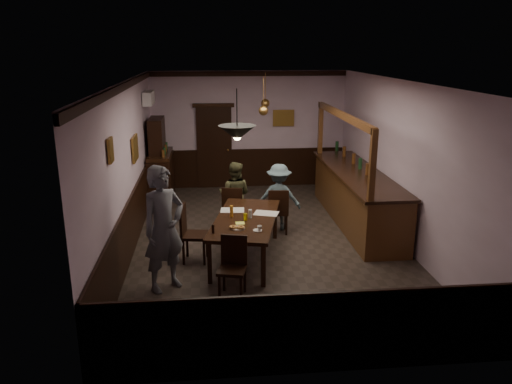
{
  "coord_description": "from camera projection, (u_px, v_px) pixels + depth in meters",
  "views": [
    {
      "loc": [
        -1.07,
        -8.79,
        3.58
      ],
      "look_at": [
        -0.26,
        -0.53,
        1.15
      ],
      "focal_mm": 35.0,
      "sensor_mm": 36.0,
      "label": 1
    }
  ],
  "objects": [
    {
      "name": "person_seated_right",
      "position": [
        279.0,
        197.0,
        10.0
      ],
      "size": [
        0.96,
        0.69,
        1.35
      ],
      "primitive_type": "imported",
      "rotation": [
        0.0,
        0.0,
        2.91
      ],
      "color": "slate",
      "rests_on": "ground"
    },
    {
      "name": "pastry_plate",
      "position": [
        238.0,
        228.0,
        8.05
      ],
      "size": [
        0.22,
        0.22,
        0.01
      ],
      "primitive_type": "cylinder",
      "color": "white",
      "rests_on": "dining_table"
    },
    {
      "name": "picture_left_small",
      "position": [
        111.0,
        150.0,
        7.14
      ],
      "size": [
        0.04,
        0.28,
        0.36
      ],
      "color": "olive",
      "rests_on": "ground"
    },
    {
      "name": "chair_side",
      "position": [
        190.0,
        231.0,
        8.53
      ],
      "size": [
        0.49,
        0.49,
        1.0
      ],
      "rotation": [
        0.0,
        0.0,
        1.43
      ],
      "color": "black",
      "rests_on": "ground"
    },
    {
      "name": "newspaper_left",
      "position": [
        232.0,
        210.0,
        8.95
      ],
      "size": [
        0.44,
        0.33,
        0.01
      ],
      "primitive_type": "cube",
      "rotation": [
        0.0,
        0.0,
        -0.08
      ],
      "color": "silver",
      "rests_on": "dining_table"
    },
    {
      "name": "person_standing",
      "position": [
        164.0,
        229.0,
        7.43
      ],
      "size": [
        0.84,
        0.8,
        1.93
      ],
      "primitive_type": "imported",
      "rotation": [
        0.0,
        0.0,
        0.68
      ],
      "color": "slate",
      "rests_on": "ground"
    },
    {
      "name": "chair_near",
      "position": [
        233.0,
        263.0,
        7.36
      ],
      "size": [
        0.48,
        0.48,
        0.91
      ],
      "rotation": [
        0.0,
        0.0,
        -0.25
      ],
      "color": "black",
      "rests_on": "ground"
    },
    {
      "name": "chair_far_left",
      "position": [
        233.0,
        207.0,
        9.89
      ],
      "size": [
        0.46,
        0.46,
        0.94
      ],
      "rotation": [
        0.0,
        0.0,
        2.99
      ],
      "color": "black",
      "rests_on": "ground"
    },
    {
      "name": "pastry_ring_b",
      "position": [
        241.0,
        227.0,
        8.01
      ],
      "size": [
        0.13,
        0.13,
        0.04
      ],
      "primitive_type": "torus",
      "color": "#C68C47",
      "rests_on": "pastry_plate"
    },
    {
      "name": "room",
      "position": [
        267.0,
        165.0,
        9.08
      ],
      "size": [
        5.01,
        8.01,
        3.01
      ],
      "color": "#2D2621",
      "rests_on": "ground"
    },
    {
      "name": "dining_table",
      "position": [
        246.0,
        221.0,
        8.57
      ],
      "size": [
        1.46,
        2.37,
        0.75
      ],
      "rotation": [
        0.0,
        0.0,
        -0.22
      ],
      "color": "black",
      "rests_on": "ground"
    },
    {
      "name": "coffee_cup",
      "position": [
        260.0,
        228.0,
        7.95
      ],
      "size": [
        0.1,
        0.1,
        0.07
      ],
      "primitive_type": "imported",
      "rotation": [
        0.0,
        0.0,
        -0.22
      ],
      "color": "white",
      "rests_on": "saucer"
    },
    {
      "name": "bar_counter",
      "position": [
        356.0,
        195.0,
        10.41
      ],
      "size": [
        0.96,
        4.14,
        2.32
      ],
      "color": "#452812",
      "rests_on": "ground"
    },
    {
      "name": "door_back",
      "position": [
        214.0,
        148.0,
        12.9
      ],
      "size": [
        0.9,
        0.06,
        2.1
      ],
      "primitive_type": "cube",
      "color": "black",
      "rests_on": "ground"
    },
    {
      "name": "newspaper_right",
      "position": [
        266.0,
        213.0,
        8.78
      ],
      "size": [
        0.49,
        0.42,
        0.01
      ],
      "primitive_type": "cube",
      "rotation": [
        0.0,
        0.0,
        -0.33
      ],
      "color": "silver",
      "rests_on": "dining_table"
    },
    {
      "name": "napkin",
      "position": [
        240.0,
        223.0,
        8.3
      ],
      "size": [
        0.18,
        0.18,
        0.0
      ],
      "primitive_type": "cube",
      "rotation": [
        0.0,
        0.0,
        -0.22
      ],
      "color": "#E8EF58",
      "rests_on": "dining_table"
    },
    {
      "name": "pastry_ring_a",
      "position": [
        233.0,
        227.0,
        8.03
      ],
      "size": [
        0.13,
        0.13,
        0.04
      ],
      "primitive_type": "torus",
      "color": "#C68C47",
      "rests_on": "pastry_plate"
    },
    {
      "name": "sideboard",
      "position": [
        160.0,
        168.0,
        11.9
      ],
      "size": [
        0.53,
        1.5,
        1.98
      ],
      "color": "black",
      "rests_on": "ground"
    },
    {
      "name": "picture_back",
      "position": [
        283.0,
        118.0,
        12.87
      ],
      "size": [
        0.55,
        0.04,
        0.42
      ],
      "color": "olive",
      "rests_on": "ground"
    },
    {
      "name": "ac_unit",
      "position": [
        149.0,
        98.0,
        11.36
      ],
      "size": [
        0.2,
        0.85,
        0.3
      ],
      "color": "white",
      "rests_on": "ground"
    },
    {
      "name": "pendant_brass_far",
      "position": [
        265.0,
        103.0,
        11.65
      ],
      "size": [
        0.2,
        0.2,
        0.81
      ],
      "color": "#BF8C3F",
      "rests_on": "ground"
    },
    {
      "name": "saucer",
      "position": [
        258.0,
        230.0,
        7.96
      ],
      "size": [
        0.15,
        0.15,
        0.01
      ],
      "primitive_type": "cylinder",
      "color": "white",
      "rests_on": "dining_table"
    },
    {
      "name": "water_glass",
      "position": [
        250.0,
        214.0,
        8.53
      ],
      "size": [
        0.06,
        0.06,
        0.15
      ],
      "primitive_type": "cylinder",
      "color": "silver",
      "rests_on": "dining_table"
    },
    {
      "name": "beer_glass",
      "position": [
        232.0,
        211.0,
        8.58
      ],
      "size": [
        0.06,
        0.06,
        0.2
      ],
      "primitive_type": "cylinder",
      "color": "#BF721E",
      "rests_on": "dining_table"
    },
    {
      "name": "picture_left_large",
      "position": [
        135.0,
        148.0,
        9.56
      ],
      "size": [
        0.04,
        0.62,
        0.48
      ],
      "color": "olive",
      "rests_on": "ground"
    },
    {
      "name": "person_seated_left",
      "position": [
        235.0,
        195.0,
        10.1
      ],
      "size": [
        0.79,
        0.69,
        1.37
      ],
      "primitive_type": "imported",
      "rotation": [
        0.0,
        0.0,
        2.84
      ],
      "color": "#46462A",
      "rests_on": "ground"
    },
    {
      "name": "soda_can",
      "position": [
        245.0,
        217.0,
        8.43
      ],
      "size": [
        0.07,
        0.07,
        0.12
      ],
      "primitive_type": "cylinder",
      "color": "yellow",
      "rests_on": "dining_table"
    },
    {
      "name": "pepper_mill",
      "position": [
        213.0,
        229.0,
        7.84
      ],
      "size": [
        0.04,
        0.04,
        0.14
      ],
      "primitive_type": "cylinder",
      "color": "black",
      "rests_on": "dining_table"
    },
    {
      "name": "pendant_iron",
      "position": [
        237.0,
        133.0,
        7.34
      ],
      "size": [
        0.56,
        0.56,
        0.75
      ],
      "color": "black",
      "rests_on": "ground"
    },
    {
      "name": "chair_far_right",
      "position": [
        278.0,
        209.0,
        9.79
      ],
      "size": [
        0.43,
        0.43,
        0.92
      ],
      "rotation": [
        0.0,
        0.0,
        3.05
      ],
      "color": "black",
      "rests_on": "ground"
    },
    {
      "name": "pendant_brass_mid",
      "position": [
        263.0,
        111.0,
        10.32
      ],
      "size": [
        0.2,
        0.2,
        0.81
      ],
      "color": "#BF8C3F",
      "rests_on": "ground"
    }
  ]
}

